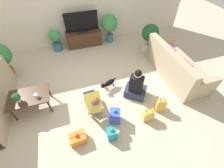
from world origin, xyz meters
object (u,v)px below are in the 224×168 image
(sofa_right, at_px, (175,66))
(tv, at_px, (82,23))
(potted_plant_corner_right, at_px, (150,35))
(person_kneeling, at_px, (93,102))
(dog, at_px, (108,83))
(gift_box_a, at_px, (78,138))
(gift_box_b, at_px, (112,134))
(tabletop_plant, at_px, (16,98))
(mug, at_px, (36,96))
(coffee_table, at_px, (29,97))
(gift_box_c, at_px, (115,116))
(person_sitting, at_px, (136,87))
(gift_bag_a, at_px, (148,115))
(tv_console, at_px, (84,38))
(gift_bag_b, at_px, (161,105))
(potted_plant_back_left, at_px, (55,39))
(potted_plant_back_right, at_px, (109,24))

(sofa_right, relative_size, tv, 1.85)
(potted_plant_corner_right, xyz_separation_m, person_kneeling, (-2.39, -1.92, -0.25))
(dog, relative_size, gift_box_a, 1.46)
(gift_box_a, relative_size, gift_box_b, 0.97)
(gift_box_b, bearing_deg, tabletop_plant, 145.60)
(potted_plant_corner_right, bearing_deg, mug, -157.24)
(tv, bearing_deg, coffee_table, -124.53)
(sofa_right, bearing_deg, tabletop_plant, 91.51)
(gift_box_c, height_order, mug, mug)
(person_sitting, bearing_deg, tv, -37.10)
(gift_box_a, bearing_deg, gift_bag_a, 0.83)
(gift_box_c, bearing_deg, mug, 151.77)
(mug, bearing_deg, person_kneeling, -20.23)
(tv_console, xyz_separation_m, gift_box_a, (-0.80, -3.59, -0.15))
(tabletop_plant, bearing_deg, mug, 0.06)
(dog, bearing_deg, gift_box_a, -63.21)
(gift_box_c, bearing_deg, gift_box_b, -117.54)
(gift_box_b, bearing_deg, gift_bag_b, 13.02)
(potted_plant_back_left, relative_size, person_sitting, 0.84)
(sofa_right, bearing_deg, gift_bag_a, 128.68)
(person_sitting, xyz_separation_m, gift_box_b, (-0.92, -0.91, -0.17))
(gift_bag_a, bearing_deg, gift_box_b, -169.80)
(person_kneeling, bearing_deg, dog, 44.75)
(potted_plant_corner_right, distance_m, mug, 3.86)
(tabletop_plant, bearing_deg, gift_bag_a, -21.28)
(gift_bag_a, height_order, mug, mug)
(coffee_table, height_order, person_kneeling, person_kneeling)
(sofa_right, relative_size, potted_plant_corner_right, 2.19)
(potted_plant_back_right, height_order, tabletop_plant, potted_plant_back_right)
(gift_box_a, relative_size, mug, 2.84)
(mug, bearing_deg, tabletop_plant, -179.94)
(tabletop_plant, bearing_deg, potted_plant_corner_right, 20.79)
(person_sitting, bearing_deg, gift_bag_a, 125.94)
(gift_bag_a, bearing_deg, sofa_right, 38.68)
(tv_console, height_order, gift_bag_a, tv_console)
(potted_plant_back_left, xyz_separation_m, tabletop_plant, (-0.90, -2.49, 0.14))
(potted_plant_back_left, distance_m, person_kneeling, 2.99)
(person_sitting, bearing_deg, mug, 29.88)
(person_kneeling, bearing_deg, gift_bag_b, -20.79)
(person_kneeling, bearing_deg, gift_box_b, -78.69)
(potted_plant_corner_right, xyz_separation_m, person_sitting, (-1.26, -1.78, -0.27))
(potted_plant_back_left, xyz_separation_m, gift_bag_a, (1.75, -3.52, -0.27))
(dog, xyz_separation_m, gift_box_c, (-0.14, -1.00, -0.00))
(sofa_right, height_order, tv_console, sofa_right)
(gift_bag_a, bearing_deg, person_kneeling, 151.48)
(tv, bearing_deg, mug, -120.50)
(gift_box_b, relative_size, gift_bag_a, 1.07)
(potted_plant_back_right, bearing_deg, gift_box_b, -106.44)
(tv, relative_size, gift_box_c, 2.70)
(person_kneeling, height_order, gift_bag_a, person_kneeling)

